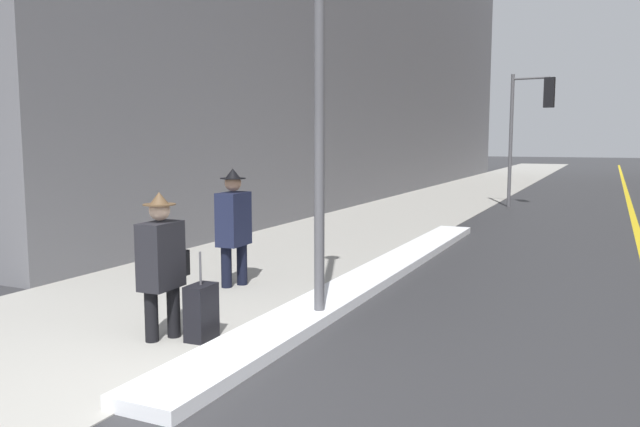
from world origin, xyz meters
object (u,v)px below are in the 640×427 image
object	(u,v)px
lamp_post	(319,36)
pedestrian_in_fedora	(234,223)
traffic_light_near	(534,111)
rolling_suitcase	(201,312)
pedestrian_in_glasses	(162,260)

from	to	relation	value
lamp_post	pedestrian_in_fedora	distance (m)	3.13
traffic_light_near	lamp_post	bearing A→B (deg)	-87.29
rolling_suitcase	pedestrian_in_glasses	bearing A→B (deg)	-70.98
lamp_post	traffic_light_near	xyz separation A→B (m)	(0.77, 13.91, -0.26)
traffic_light_near	rolling_suitcase	world-z (taller)	traffic_light_near
lamp_post	pedestrian_in_fedora	xyz separation A→B (m)	(-1.83, 1.03, -2.32)
lamp_post	traffic_light_near	world-z (taller)	lamp_post
lamp_post	pedestrian_in_glasses	world-z (taller)	lamp_post
pedestrian_in_fedora	pedestrian_in_glasses	bearing A→B (deg)	12.48
traffic_light_near	pedestrian_in_fedora	distance (m)	13.30
lamp_post	traffic_light_near	bearing A→B (deg)	86.81
pedestrian_in_glasses	lamp_post	bearing A→B (deg)	135.46
traffic_light_near	rolling_suitcase	bearing A→B (deg)	-90.12
traffic_light_near	pedestrian_in_glasses	size ratio (longest dim) A/B	2.63
lamp_post	rolling_suitcase	world-z (taller)	lamp_post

